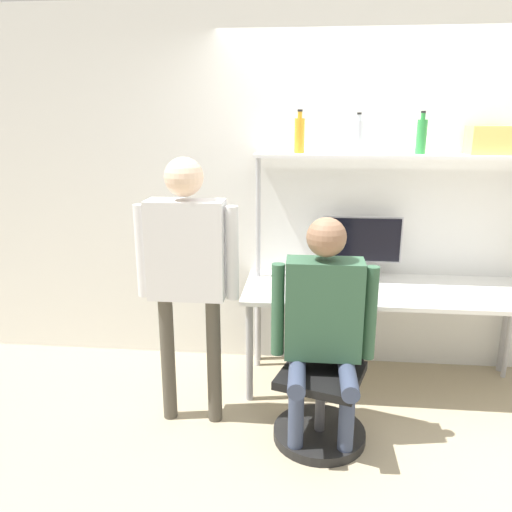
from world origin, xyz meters
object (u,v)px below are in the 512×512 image
person_standing (187,259)px  storage_box (492,140)px  bottle_green (421,136)px  cell_phone (350,294)px  laptop (315,283)px  person_seated (324,316)px  monitor (362,243)px  bottle_amber (299,135)px  bottle_clear (358,136)px  office_chair (322,395)px

person_standing → storage_box: bearing=21.4°
person_standing → bottle_green: bottle_green is taller
cell_phone → bottle_green: size_ratio=0.53×
laptop → person_seated: size_ratio=0.22×
monitor → person_seated: person_seated is taller
bottle_amber → person_seated: bearing=-79.0°
cell_phone → bottle_green: bottle_green is taller
bottle_amber → bottle_green: (0.83, 0.00, -0.00)m
bottle_clear → bottle_green: bearing=0.0°
bottle_clear → storage_box: (0.89, 0.00, -0.02)m
laptop → bottle_amber: size_ratio=1.00×
monitor → storage_box: bearing=-2.9°
monitor → bottle_amber: bottle_amber is taller
cell_phone → bottle_green: 1.18m
storage_box → person_seated: bearing=-141.2°
office_chair → bottle_clear: (0.22, 0.85, 1.50)m
monitor → person_standing: size_ratio=0.34×
person_standing → storage_box: 2.18m
cell_phone → office_chair: size_ratio=0.17×
person_seated → bottle_green: bearing=54.0°
laptop → office_chair: 0.76m
laptop → person_standing: bearing=-150.3°
office_chair → bottle_amber: 1.74m
cell_phone → office_chair: (-0.18, -0.51, -0.47)m
cell_phone → bottle_amber: bottle_amber is taller
cell_phone → bottle_clear: bottle_clear is taller
bottle_green → storage_box: size_ratio=0.91×
bottle_green → person_standing: bearing=-152.7°
monitor → bottle_amber: (-0.47, -0.04, 0.77)m
storage_box → bottle_green: bearing=180.0°
monitor → cell_phone: size_ratio=3.84×
bottle_clear → person_seated: bearing=-104.2°
monitor → person_standing: (-1.12, -0.80, 0.07)m
cell_phone → person_standing: person_standing is taller
laptop → cell_phone: size_ratio=1.96×
bottle_amber → bottle_clear: (0.40, 0.00, -0.01)m
person_seated → storage_box: storage_box is taller
laptop → bottle_green: bottle_green is taller
cell_phone → bottle_green: (0.46, 0.34, 1.03)m
cell_phone → bottle_clear: size_ratio=0.55×
bottle_amber → monitor: bearing=5.1°
person_seated → bottle_clear: bottle_clear is taller
bottle_clear → cell_phone: bearing=-95.3°
person_seated → person_standing: 0.87m
bottle_clear → bottle_amber: bearing=180.0°
monitor → person_seated: size_ratio=0.42×
laptop → office_chair: (0.06, -0.54, -0.53)m
cell_phone → bottle_clear: (0.03, 0.34, 1.03)m
laptop → person_standing: (-0.77, -0.44, 0.28)m
person_standing → bottle_green: size_ratio=5.91×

